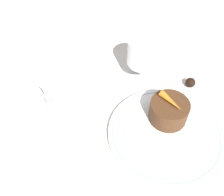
# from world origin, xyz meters

# --- Properties ---
(ground_plane) EXTENTS (3.00, 3.00, 0.00)m
(ground_plane) POSITION_xyz_m (0.00, 0.00, 0.00)
(ground_plane) COLOR white
(dinner_plate) EXTENTS (0.24, 0.24, 0.01)m
(dinner_plate) POSITION_xyz_m (0.02, -0.03, 0.01)
(dinner_plate) COLOR white
(dinner_plate) RESTS_ON ground_plane
(saucer) EXTENTS (0.16, 0.16, 0.01)m
(saucer) POSITION_xyz_m (-0.21, 0.15, 0.01)
(saucer) COLOR white
(saucer) RESTS_ON ground_plane
(coffee_cup) EXTENTS (0.12, 0.10, 0.06)m
(coffee_cup) POSITION_xyz_m (-0.21, 0.15, 0.04)
(coffee_cup) COLOR white
(coffee_cup) RESTS_ON saucer
(spoon) EXTENTS (0.02, 0.13, 0.00)m
(spoon) POSITION_xyz_m (-0.16, 0.15, 0.01)
(spoon) COLOR silver
(spoon) RESTS_ON saucer
(wine_glass) EXTENTS (0.07, 0.07, 0.11)m
(wine_glass) POSITION_xyz_m (0.08, 0.14, 0.07)
(wine_glass) COLOR silver
(wine_glass) RESTS_ON ground_plane
(fork) EXTENTS (0.03, 0.19, 0.01)m
(fork) POSITION_xyz_m (-0.16, -0.02, 0.00)
(fork) COLOR silver
(fork) RESTS_ON ground_plane
(dessert_cake) EXTENTS (0.08, 0.08, 0.05)m
(dessert_cake) POSITION_xyz_m (0.05, 0.00, 0.04)
(dessert_cake) COLOR #4C2D19
(dessert_cake) RESTS_ON dinner_plate
(carrot_garnish) EXTENTS (0.02, 0.06, 0.01)m
(carrot_garnish) POSITION_xyz_m (0.05, 0.00, 0.07)
(carrot_garnish) COLOR orange
(carrot_garnish) RESTS_ON dessert_cake
(chocolate_truffle) EXTENTS (0.02, 0.02, 0.02)m
(chocolate_truffle) POSITION_xyz_m (0.16, 0.05, 0.01)
(chocolate_truffle) COLOR black
(chocolate_truffle) RESTS_ON ground_plane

